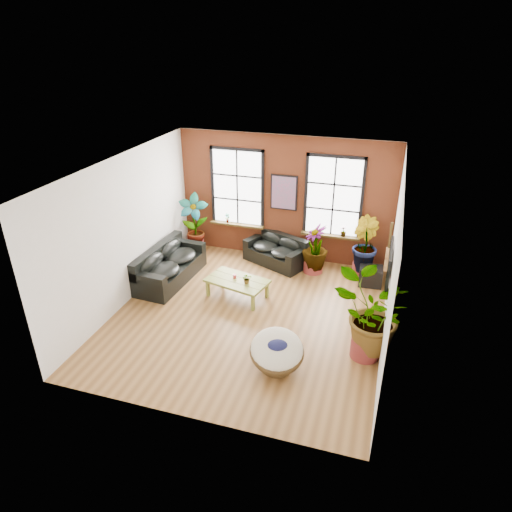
{
  "coord_description": "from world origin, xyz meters",
  "views": [
    {
      "loc": [
        2.77,
        -8.39,
        5.95
      ],
      "look_at": [
        0.0,
        0.6,
        1.25
      ],
      "focal_mm": 32.0,
      "sensor_mm": 36.0,
      "label": 1
    }
  ],
  "objects": [
    {
      "name": "floor_plant_right_wall",
      "position": [
        2.73,
        -0.69,
        0.96
      ],
      "size": [
        1.73,
        1.59,
        1.61
      ],
      "primitive_type": "imported",
      "rotation": [
        0.0,
        0.0,
        3.41
      ],
      "color": "#154E15",
      "rests_on": "ground"
    },
    {
      "name": "sill_plant_left",
      "position": [
        -1.65,
        3.13,
        1.04
      ],
      "size": [
        0.17,
        0.17,
        0.27
      ],
      "primitive_type": "imported",
      "rotation": [
        0.0,
        0.0,
        0.79
      ],
      "color": "#154E15",
      "rests_on": "room"
    },
    {
      "name": "coffee_table",
      "position": [
        -0.52,
        0.71,
        0.42
      ],
      "size": [
        1.62,
        1.15,
        0.56
      ],
      "rotation": [
        0.0,
        0.0,
        -0.23
      ],
      "color": "olive",
      "rests_on": "ground"
    },
    {
      "name": "sofa_back",
      "position": [
        -0.06,
        2.78,
        0.36
      ],
      "size": [
        1.92,
        1.48,
        0.8
      ],
      "rotation": [
        0.0,
        0.0,
        -0.42
      ],
      "color": "black",
      "rests_on": "ground"
    },
    {
      "name": "sill_plant_right",
      "position": [
        1.7,
        3.13,
        1.04
      ],
      "size": [
        0.19,
        0.19,
        0.27
      ],
      "primitive_type": "imported",
      "rotation": [
        0.0,
        0.0,
        3.49
      ],
      "color": "#154E15",
      "rests_on": "room"
    },
    {
      "name": "papasan_chair",
      "position": [
        1.09,
        -1.58,
        0.41
      ],
      "size": [
        1.35,
        1.36,
        0.79
      ],
      "rotation": [
        0.0,
        0.0,
        0.35
      ],
      "color": "#4B361A",
      "rests_on": "ground"
    },
    {
      "name": "room",
      "position": [
        0.0,
        0.15,
        1.75
      ],
      "size": [
        6.04,
        6.54,
        3.54
      ],
      "color": "brown",
      "rests_on": "ground"
    },
    {
      "name": "tv_wall_unit",
      "position": [
        2.93,
        0.6,
        1.54
      ],
      "size": [
        0.13,
        1.86,
        1.2
      ],
      "color": "black",
      "rests_on": "room"
    },
    {
      "name": "pot_back_right",
      "position": [
        2.28,
        2.77,
        0.17
      ],
      "size": [
        0.6,
        0.6,
        0.34
      ],
      "rotation": [
        0.0,
        0.0,
        -0.32
      ],
      "color": "maroon",
      "rests_on": "ground"
    },
    {
      "name": "floor_plant_mid",
      "position": [
        1.05,
        2.52,
        0.75
      ],
      "size": [
        0.91,
        0.91,
        1.23
      ],
      "primitive_type": "imported",
      "rotation": [
        0.0,
        0.0,
        5.14
      ],
      "color": "#154E15",
      "rests_on": "ground"
    },
    {
      "name": "floor_plant_back_right",
      "position": [
        2.29,
        2.8,
        0.88
      ],
      "size": [
        0.96,
        1.02,
        1.46
      ],
      "primitive_type": "imported",
      "rotation": [
        0.0,
        0.0,
        2.09
      ],
      "color": "#154E15",
      "rests_on": "ground"
    },
    {
      "name": "sofa_left",
      "position": [
        -2.53,
        0.99,
        0.41
      ],
      "size": [
        1.1,
        2.34,
        0.9
      ],
      "rotation": [
        0.0,
        0.0,
        1.51
      ],
      "color": "black",
      "rests_on": "ground"
    },
    {
      "name": "table_plant",
      "position": [
        -0.23,
        0.63,
        0.6
      ],
      "size": [
        0.29,
        0.27,
        0.25
      ],
      "primitive_type": "imported",
      "rotation": [
        0.0,
        0.0,
        0.41
      ],
      "color": "#154E15",
      "rests_on": "coffee_table"
    },
    {
      "name": "floor_plant_back_left",
      "position": [
        -2.52,
        2.71,
        0.97
      ],
      "size": [
        0.97,
        0.76,
        1.63
      ],
      "primitive_type": "imported",
      "rotation": [
        0.0,
        0.0,
        0.22
      ],
      "color": "#154E15",
      "rests_on": "ground"
    },
    {
      "name": "media_box",
      "position": [
        2.57,
        2.3,
        0.24
      ],
      "size": [
        0.61,
        0.52,
        0.49
      ],
      "rotation": [
        0.0,
        0.0,
        0.06
      ],
      "color": "black",
      "rests_on": "ground"
    },
    {
      "name": "pot_right_wall",
      "position": [
        2.7,
        -0.7,
        0.21
      ],
      "size": [
        0.66,
        0.66,
        0.43
      ],
      "rotation": [
        0.0,
        0.0,
        -0.15
      ],
      "color": "maroon",
      "rests_on": "ground"
    },
    {
      "name": "pot_back_left",
      "position": [
        -2.54,
        2.74,
        0.19
      ],
      "size": [
        0.55,
        0.55,
        0.38
      ],
      "rotation": [
        0.0,
        0.0,
        0.07
      ],
      "color": "maroon",
      "rests_on": "ground"
    },
    {
      "name": "pot_mid",
      "position": [
        1.03,
        2.54,
        0.19
      ],
      "size": [
        0.56,
        0.56,
        0.38
      ],
      "rotation": [
        0.0,
        0.0,
        -0.08
      ],
      "color": "maroon",
      "rests_on": "ground"
    },
    {
      "name": "poster",
      "position": [
        0.0,
        3.18,
        1.95
      ],
      "size": [
        0.74,
        0.06,
        0.98
      ],
      "color": "black",
      "rests_on": "room"
    }
  ]
}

